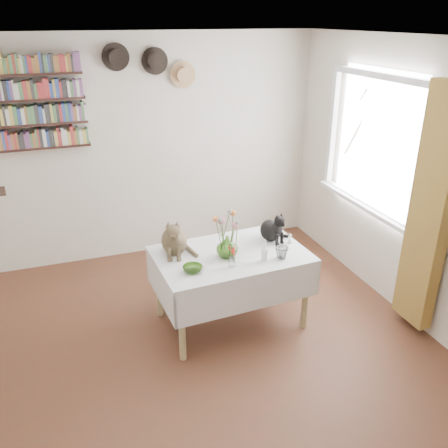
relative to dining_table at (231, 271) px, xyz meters
name	(u,v)px	position (x,y,z in m)	size (l,w,h in m)	color
room	(207,227)	(-0.38, -0.53, 0.71)	(4.08, 4.58, 2.58)	brown
window	(373,154)	(1.58, 0.27, 0.86)	(0.12, 1.52, 1.32)	white
curtain	(430,212)	(1.52, -0.65, 0.61)	(0.12, 0.38, 2.10)	brown
dining_table	(231,271)	(0.00, 0.00, 0.00)	(1.37, 0.92, 0.71)	white
tabby_cat	(174,234)	(-0.47, 0.17, 0.36)	(0.24, 0.31, 0.37)	brown
black_cat	(271,225)	(0.44, 0.14, 0.32)	(0.20, 0.25, 0.30)	black
flower_vase	(227,247)	(-0.05, -0.05, 0.27)	(0.19, 0.19, 0.20)	#74AA42
green_bowl	(193,269)	(-0.41, -0.20, 0.20)	(0.16, 0.16, 0.05)	#74AA42
drinking_glass	(282,253)	(0.38, -0.23, 0.23)	(0.11, 0.11, 0.11)	white
candlestick	(264,253)	(0.23, -0.21, 0.24)	(0.05, 0.05, 0.19)	white
berry_jar	(232,257)	(-0.08, -0.23, 0.27)	(0.05, 0.05, 0.21)	white
porcelain_figurine	(290,239)	(0.58, 0.01, 0.22)	(0.05, 0.05, 0.09)	white
flower_bouquet	(227,221)	(-0.05, -0.04, 0.51)	(0.17, 0.13, 0.39)	#4C7233
bookshelf_unit	(33,103)	(-1.48, 1.63, 1.31)	(1.00, 0.16, 0.91)	#331A14
wall_hats	(152,65)	(-0.27, 1.66, 1.63)	(0.98, 0.09, 0.48)	black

